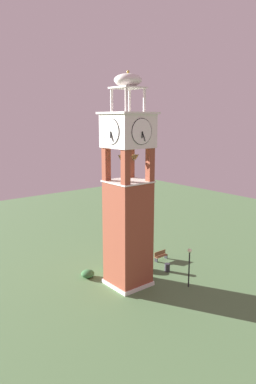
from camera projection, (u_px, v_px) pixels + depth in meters
name	position (u px, v px, depth m)	size (l,w,h in m)	color
ground	(128.00, 284.00, 31.76)	(80.00, 80.00, 0.00)	#517547
clock_tower	(128.00, 202.00, 30.24)	(3.77, 3.77, 18.29)	brown
park_bench	(161.00, 256.00, 37.02)	(0.47, 1.61, 0.95)	brown
lamp_post	(189.00, 260.00, 30.68)	(0.36, 0.36, 3.55)	black
trash_bin	(167.00, 268.00, 34.24)	(0.52, 0.52, 0.80)	#2D2D33
shrub_near_entry	(88.00, 274.00, 32.98)	(1.23, 1.23, 0.71)	#336638
shrub_left_of_tower	(146.00, 267.00, 34.47)	(1.23, 1.23, 0.67)	#336638
shrub_behind_bench	(111.00, 266.00, 34.41)	(1.28, 1.28, 1.02)	#336638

